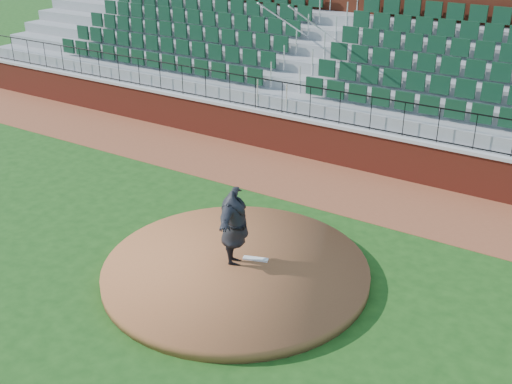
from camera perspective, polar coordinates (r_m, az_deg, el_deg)
ground at (r=14.11m, az=-3.29°, el=-6.98°), size 90.00×90.00×0.00m
warning_track at (r=18.23m, az=6.59°, el=0.72°), size 34.00×3.20×0.01m
field_wall at (r=19.35m, az=8.79°, el=3.97°), size 34.00×0.35×1.20m
wall_cap at (r=19.13m, az=8.92°, el=5.78°), size 34.00×0.45×0.10m
wall_railing at (r=18.96m, az=9.03°, el=7.35°), size 34.00×0.05×1.00m
seating_stands at (r=21.26m, az=12.18°, el=10.45°), size 34.00×5.10×4.60m
concourse_wall at (r=23.74m, az=14.80°, el=12.82°), size 34.00×0.50×5.50m
pitchers_mound at (r=13.80m, az=-1.85°, el=-7.15°), size 5.82×5.82×0.25m
pitching_rubber at (r=13.92m, az=-0.04°, el=-6.12°), size 0.58×0.32×0.04m
pitcher at (r=13.39m, az=-1.97°, el=-3.27°), size 1.49×2.18×1.75m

